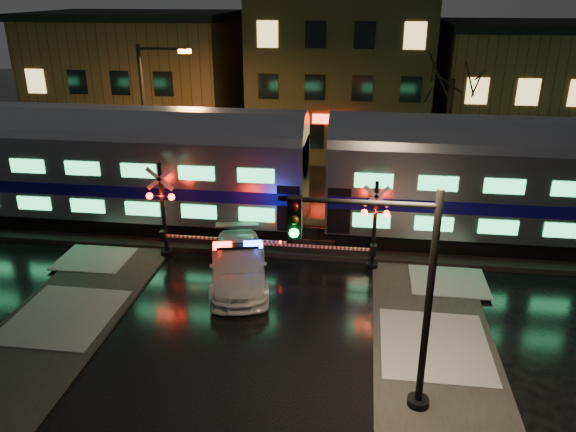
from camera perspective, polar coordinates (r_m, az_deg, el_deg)
The scene contains 13 objects.
ground at distance 22.30m, azimuth -3.12°, elevation -7.54°, with size 120.00×120.00×0.00m, color black.
ballast at distance 26.64m, azimuth -1.13°, elevation -2.05°, with size 90.00×4.20×0.24m, color black.
sidewalk_left at distance 19.89m, azimuth -25.97°, elevation -13.88°, with size 4.00×20.00×0.12m, color #2D2D2D.
sidewalk_right at distance 17.22m, azimuth 15.71°, elevation -18.41°, with size 4.00×20.00×0.12m, color #2D2D2D.
building_left at distance 44.80m, azimuth -14.72°, elevation 13.03°, with size 14.00×10.00×9.00m, color brown.
building_mid at distance 41.89m, azimuth 5.43°, elevation 14.78°, with size 12.00×11.00×11.50m, color brown.
building_right at distance 43.05m, azimuth 23.23°, elevation 11.31°, with size 12.00×10.00×8.50m, color brown.
train at distance 25.27m, azimuth 2.97°, elevation 4.49°, with size 51.00×3.12×5.92m.
police_car at distance 22.51m, azimuth -5.06°, elevation -4.97°, with size 3.41×5.85×1.77m.
crossing_signal_right at distance 23.30m, azimuth 7.84°, elevation -1.92°, with size 5.53×0.64×3.92m.
crossing_signal_left at distance 24.57m, azimuth -11.78°, elevation -0.47°, with size 6.07×0.67×4.30m.
traffic_light at distance 15.06m, azimuth 10.20°, elevation -8.26°, with size 4.25×0.74×6.57m.
streetlight at distance 30.78m, azimuth -13.87°, elevation 9.94°, with size 2.82×0.30×8.44m.
Camera 1 is at (3.82, -19.01, 11.01)m, focal length 35.00 mm.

